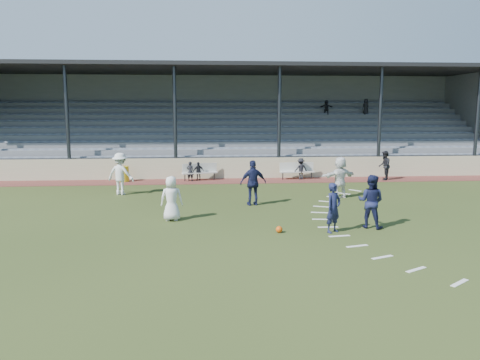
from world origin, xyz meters
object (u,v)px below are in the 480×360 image
at_px(bench_left, 200,170).
at_px(official, 384,165).
at_px(football, 279,229).
at_px(trash_bin, 124,174).
at_px(player_navy_lead, 333,208).
at_px(player_white_lead, 172,198).
at_px(bench_right, 297,169).

distance_m(bench_left, official, 10.47).
xyz_separation_m(football, official, (7.75, 10.72, 0.74)).
bearing_deg(trash_bin, official, -2.19).
xyz_separation_m(trash_bin, player_navy_lead, (8.66, -11.36, 0.38)).
bearing_deg(official, player_white_lead, -28.43).
bearing_deg(bench_left, player_navy_lead, -82.82).
height_order(player_white_lead, player_navy_lead, player_navy_lead).
distance_m(trash_bin, football, 13.21).
relative_size(football, official, 0.13).
height_order(bench_right, trash_bin, bench_right).
xyz_separation_m(bench_left, trash_bin, (-4.19, -0.17, -0.14)).
relative_size(bench_left, trash_bin, 2.38).
height_order(bench_left, player_white_lead, player_white_lead).
bearing_deg(player_navy_lead, bench_left, 76.21).
height_order(bench_left, trash_bin, bench_left).
relative_size(player_navy_lead, official, 1.00).
bearing_deg(official, bench_right, -74.63).
bearing_deg(football, player_white_lead, 151.23).
relative_size(bench_left, bench_right, 1.01).
xyz_separation_m(trash_bin, official, (14.62, -0.56, 0.40)).
height_order(football, player_navy_lead, player_navy_lead).
distance_m(bench_right, trash_bin, 9.76).
bearing_deg(player_white_lead, trash_bin, -71.47).
xyz_separation_m(bench_left, football, (2.69, -11.45, -0.47)).
xyz_separation_m(player_white_lead, official, (11.39, 8.72, 0.03)).
bearing_deg(player_navy_lead, football, 142.56).
xyz_separation_m(bench_right, player_white_lead, (-6.53, -9.47, 0.24)).
xyz_separation_m(bench_right, trash_bin, (-9.76, -0.19, -0.14)).
distance_m(trash_bin, player_white_lead, 9.84).
relative_size(trash_bin, player_white_lead, 0.52).
bearing_deg(football, player_navy_lead, -2.46).
bearing_deg(player_white_lead, bench_left, -96.43).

